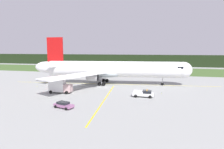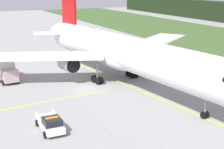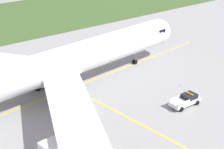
{
  "view_description": "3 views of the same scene",
  "coord_description": "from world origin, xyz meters",
  "px_view_note": "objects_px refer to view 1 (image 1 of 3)",
  "views": [
    {
      "loc": [
        17.88,
        -58.4,
        12.03
      ],
      "look_at": [
        1.35,
        6.81,
        3.39
      ],
      "focal_mm": 31.13,
      "sensor_mm": 36.0,
      "label": 1
    },
    {
      "loc": [
        49.4,
        -18.92,
        16.25
      ],
      "look_at": [
        9.74,
        0.27,
        4.46
      ],
      "focal_mm": 55.41,
      "sensor_mm": 36.0,
      "label": 2
    },
    {
      "loc": [
        -27.77,
        -45.15,
        29.7
      ],
      "look_at": [
        4.82,
        -1.8,
        5.13
      ],
      "focal_mm": 60.71,
      "sensor_mm": 36.0,
      "label": 3
    }
  ],
  "objects_px": {
    "ops_pickup_truck": "(144,94)",
    "catering_truck": "(60,86)",
    "airliner": "(110,69)",
    "staff_car": "(64,105)"
  },
  "relations": [
    {
      "from": "airliner",
      "to": "staff_car",
      "type": "relative_size",
      "value": 12.04
    },
    {
      "from": "catering_truck",
      "to": "airliner",
      "type": "bearing_deg",
      "value": 59.49
    },
    {
      "from": "airliner",
      "to": "catering_truck",
      "type": "xyz_separation_m",
      "value": [
        -10.1,
        -17.13,
        -3.33
      ]
    },
    {
      "from": "catering_truck",
      "to": "staff_car",
      "type": "relative_size",
      "value": 1.38
    },
    {
      "from": "airliner",
      "to": "staff_car",
      "type": "xyz_separation_m",
      "value": [
        -2.22,
        -29.71,
        -4.5
      ]
    },
    {
      "from": "ops_pickup_truck",
      "to": "catering_truck",
      "type": "distance_m",
      "value": 23.26
    },
    {
      "from": "ops_pickup_truck",
      "to": "staff_car",
      "type": "relative_size",
      "value": 1.16
    },
    {
      "from": "airliner",
      "to": "catering_truck",
      "type": "relative_size",
      "value": 8.7
    },
    {
      "from": "airliner",
      "to": "catering_truck",
      "type": "distance_m",
      "value": 20.16
    },
    {
      "from": "ops_pickup_truck",
      "to": "catering_truck",
      "type": "height_order",
      "value": "catering_truck"
    }
  ]
}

